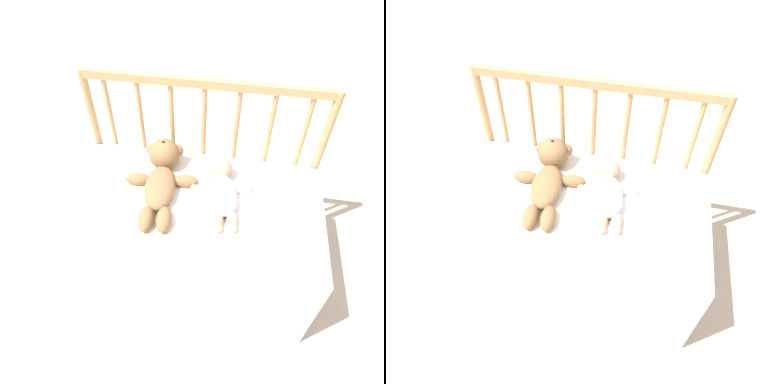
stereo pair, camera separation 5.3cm
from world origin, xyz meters
The scene contains 6 objects.
ground_plane centered at (0.00, 0.00, 0.00)m, with size 12.00×12.00×0.00m, color #C6B293.
crib_mattress centered at (0.00, 0.00, 0.26)m, with size 1.08×0.60×0.52m.
crib_rail centered at (0.00, 0.32, 0.62)m, with size 1.08×0.04×0.90m.
blanket centered at (-0.03, 0.02, 0.52)m, with size 0.78×0.53×0.01m.
teddy_bear centered at (-0.15, 0.09, 0.57)m, with size 0.32×0.47×0.14m.
baby centered at (0.12, 0.06, 0.56)m, with size 0.26×0.37×0.10m.
Camera 2 is at (0.21, -0.91, 1.60)m, focal length 32.00 mm.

